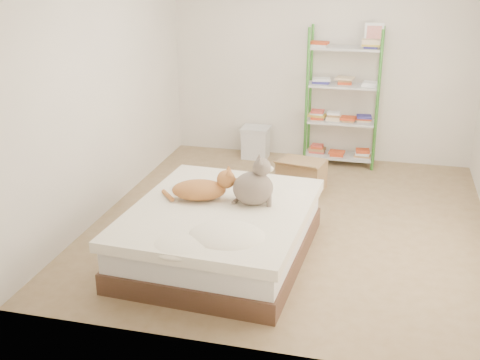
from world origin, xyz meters
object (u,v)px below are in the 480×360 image
(orange_cat, at_px, (199,187))
(shelf_unit, at_px, (343,102))
(bed, at_px, (221,232))
(cardboard_box, at_px, (302,175))
(white_bin, at_px, (256,142))
(grey_cat, at_px, (253,181))

(orange_cat, bearing_deg, shelf_unit, 54.37)
(bed, distance_m, cardboard_box, 1.79)
(bed, bearing_deg, shelf_unit, 77.16)
(orange_cat, xyz_separation_m, white_bin, (-0.06, 2.59, -0.38))
(orange_cat, relative_size, cardboard_box, 1.03)
(bed, distance_m, orange_cat, 0.44)
(bed, bearing_deg, white_bin, 99.35)
(grey_cat, bearing_deg, orange_cat, 75.72)
(orange_cat, bearing_deg, cardboard_box, 52.59)
(shelf_unit, bearing_deg, cardboard_box, -108.35)
(cardboard_box, relative_size, white_bin, 1.35)
(bed, bearing_deg, cardboard_box, 78.50)
(bed, bearing_deg, orange_cat, 155.04)
(orange_cat, xyz_separation_m, grey_cat, (0.49, 0.01, 0.10))
(grey_cat, bearing_deg, cardboard_box, -22.70)
(grey_cat, xyz_separation_m, cardboard_box, (0.20, 1.60, -0.51))
(shelf_unit, relative_size, white_bin, 4.26)
(bed, distance_m, white_bin, 2.73)
(grey_cat, relative_size, shelf_unit, 0.25)
(bed, height_order, shelf_unit, shelf_unit)
(orange_cat, relative_size, grey_cat, 1.33)
(grey_cat, relative_size, white_bin, 1.04)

